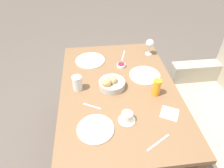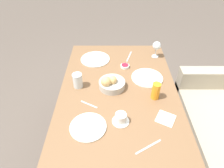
{
  "view_description": "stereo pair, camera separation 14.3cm",
  "coord_description": "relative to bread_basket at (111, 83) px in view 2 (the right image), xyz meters",
  "views": [
    {
      "loc": [
        1.17,
        -0.19,
        1.8
      ],
      "look_at": [
        -0.01,
        -0.05,
        0.8
      ],
      "focal_mm": 32.0,
      "sensor_mm": 36.0,
      "label": 1
    },
    {
      "loc": [
        1.18,
        -0.05,
        1.8
      ],
      "look_at": [
        -0.01,
        -0.05,
        0.8
      ],
      "focal_mm": 32.0,
      "sensor_mm": 36.0,
      "label": 2
    }
  ],
  "objects": [
    {
      "name": "juice_glass",
      "position": [
        0.11,
        0.32,
        0.02
      ],
      "size": [
        0.06,
        0.06,
        0.13
      ],
      "color": "orange",
      "rests_on": "dining_table"
    },
    {
      "name": "ground_plane",
      "position": [
        0.01,
        0.06,
        -0.81
      ],
      "size": [
        10.0,
        10.0,
        0.0
      ],
      "primitive_type": "plane",
      "color": "#564C44"
    },
    {
      "name": "knife_silver",
      "position": [
        -0.45,
        0.17,
        -0.04
      ],
      "size": [
        0.18,
        0.06,
        0.0
      ],
      "color": "#B7B7BC",
      "rests_on": "dining_table"
    },
    {
      "name": "napkin",
      "position": [
        0.32,
        0.36,
        -0.04
      ],
      "size": [
        0.16,
        0.16,
        0.0
      ],
      "color": "silver",
      "rests_on": "dining_table"
    },
    {
      "name": "plate_far_center",
      "position": [
        -0.12,
        0.3,
        -0.04
      ],
      "size": [
        0.26,
        0.26,
        0.01
      ],
      "color": "silver",
      "rests_on": "dining_table"
    },
    {
      "name": "fork_silver",
      "position": [
        0.53,
        0.22,
        -0.04
      ],
      "size": [
        0.1,
        0.16,
        0.0
      ],
      "color": "#B7B7BC",
      "rests_on": "dining_table"
    },
    {
      "name": "plate_near_left",
      "position": [
        -0.4,
        -0.15,
        -0.04
      ],
      "size": [
        0.27,
        0.27,
        0.01
      ],
      "color": "silver",
      "rests_on": "dining_table"
    },
    {
      "name": "jam_bowl_berry",
      "position": [
        -0.27,
        0.12,
        -0.03
      ],
      "size": [
        0.08,
        0.08,
        0.03
      ],
      "color": "white",
      "rests_on": "dining_table"
    },
    {
      "name": "plate_near_right",
      "position": [
        0.39,
        -0.14,
        -0.04
      ],
      "size": [
        0.23,
        0.23,
        0.01
      ],
      "color": "silver",
      "rests_on": "dining_table"
    },
    {
      "name": "bread_basket",
      "position": [
        0.0,
        0.0,
        0.0
      ],
      "size": [
        0.2,
        0.2,
        0.12
      ],
      "color": "#B2ADA3",
      "rests_on": "dining_table"
    },
    {
      "name": "coffee_cup",
      "position": [
        0.34,
        0.06,
        -0.01
      ],
      "size": [
        0.11,
        0.11,
        0.07
      ],
      "color": "white",
      "rests_on": "dining_table"
    },
    {
      "name": "spoon_coffee",
      "position": [
        0.19,
        -0.16,
        -0.04
      ],
      "size": [
        0.08,
        0.13,
        0.0
      ],
      "color": "#B7B7BC",
      "rests_on": "dining_table"
    },
    {
      "name": "wine_glass",
      "position": [
        -0.45,
        0.42,
        0.07
      ],
      "size": [
        0.08,
        0.08,
        0.16
      ],
      "color": "silver",
      "rests_on": "dining_table"
    },
    {
      "name": "water_tumbler",
      "position": [
        -0.01,
        -0.26,
        0.02
      ],
      "size": [
        0.07,
        0.07,
        0.12
      ],
      "color": "silver",
      "rests_on": "dining_table"
    },
    {
      "name": "dining_table",
      "position": [
        0.01,
        0.06,
        -0.14
      ],
      "size": [
        1.34,
        0.9,
        0.77
      ],
      "color": "brown",
      "rests_on": "ground_plane"
    }
  ]
}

